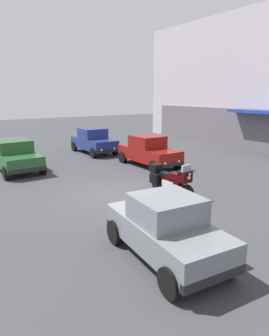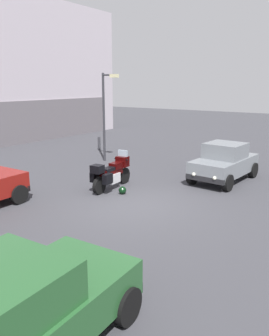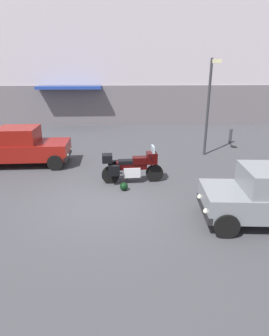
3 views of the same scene
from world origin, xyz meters
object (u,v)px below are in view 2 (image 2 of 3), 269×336
helmet (122,190)px  car_compact_side (224,162)px  motorcycle (112,173)px  streetlamp_curbside (106,108)px  bollard_curbside (99,143)px

helmet → car_compact_side: 4.50m
motorcycle → streetlamp_curbside: 5.30m
helmet → streetlamp_curbside: bearing=44.9°
streetlamp_curbside → bollard_curbside: bearing=47.8°
motorcycle → streetlamp_curbside: (3.67, 3.22, 2.08)m
motorcycle → streetlamp_curbside: size_ratio=0.52×
motorcycle → helmet: size_ratio=8.09×
car_compact_side → bollard_curbside: 8.85m
helmet → car_compact_side: bearing=-31.9°
motorcycle → bollard_curbside: size_ratio=2.64×
streetlamp_curbside → bollard_curbside: (2.05, 2.26, -2.25)m
motorcycle → helmet: motorcycle is taller
car_compact_side → motorcycle: bearing=-36.7°
bollard_curbside → motorcycle: bearing=-136.2°
bollard_curbside → helmet: bearing=-134.1°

